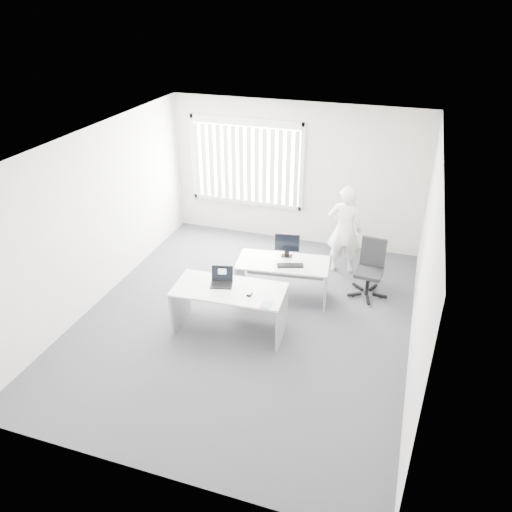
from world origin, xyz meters
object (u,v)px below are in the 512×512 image
(desk_far, at_px, (283,272))
(office_chair, at_px, (369,278))
(desk_near, at_px, (229,300))
(monitor, at_px, (287,245))
(person, at_px, (344,230))
(laptop, at_px, (221,278))

(desk_far, bearing_deg, office_chair, 14.98)
(desk_near, height_order, office_chair, office_chair)
(desk_far, distance_m, office_chair, 1.48)
(desk_near, height_order, desk_far, desk_near)
(desk_far, relative_size, monitor, 3.84)
(person, bearing_deg, office_chair, 124.40)
(laptop, height_order, monitor, monitor)
(office_chair, relative_size, monitor, 2.42)
(desk_far, relative_size, laptop, 4.90)
(desk_far, distance_m, person, 1.48)
(desk_near, bearing_deg, desk_far, 62.64)
(desk_near, height_order, person, person)
(person, bearing_deg, laptop, 51.21)
(laptop, xyz_separation_m, monitor, (0.65, 1.30, 0.01))
(office_chair, relative_size, laptop, 3.10)
(desk_near, xyz_separation_m, desk_far, (0.50, 1.14, -0.05))
(desk_near, bearing_deg, office_chair, 38.92)
(office_chair, height_order, person, person)
(desk_far, xyz_separation_m, monitor, (0.01, 0.21, 0.39))
(desk_far, distance_m, laptop, 1.32)
(office_chair, height_order, laptop, laptop)
(desk_near, relative_size, person, 1.01)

